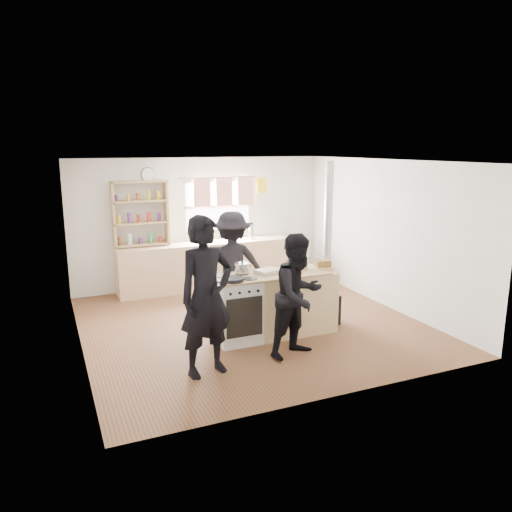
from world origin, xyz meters
The scene contains 14 objects.
ground centered at (0.00, 0.00, -0.01)m, with size 5.00×5.00×0.01m, color brown.
back_counter centered at (0.00, 2.22, 0.45)m, with size 3.40×0.55×0.90m, color tan.
shelving_unit centered at (-1.20, 2.34, 1.51)m, with size 1.00×0.28×1.20m.
thermos centered at (0.95, 2.22, 1.05)m, with size 0.10×0.10×0.31m, color silver.
cooking_island centered at (0.14, -0.55, 0.47)m, with size 1.97×0.64×0.93m.
skillet_greens centered at (-0.56, -0.72, 0.96)m, with size 0.35×0.35×0.05m.
roast_tray centered at (0.04, -0.54, 0.97)m, with size 0.38×0.32×0.06m.
stockpot_stove centered at (-0.29, -0.37, 1.01)m, with size 0.21×0.21×0.18m.
stockpot_counter centered at (0.58, -0.44, 1.04)m, with size 0.32×0.32×0.23m.
bread_board centered at (0.93, -0.58, 0.98)m, with size 0.30×0.24×0.12m.
flue_heater centered at (1.09, -0.42, 0.66)m, with size 0.35×0.35×2.50m.
person_near_left centered at (-1.14, -1.37, 0.97)m, with size 0.71×0.46×1.94m, color black.
person_near_right centered at (0.12, -1.32, 0.82)m, with size 0.79×0.62×1.63m, color black.
person_far centered at (-0.12, 0.47, 0.86)m, with size 1.11×0.64×1.71m, color black.
Camera 1 is at (-2.85, -6.80, 2.72)m, focal length 35.00 mm.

